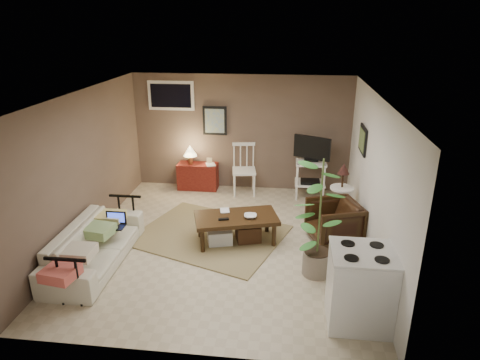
# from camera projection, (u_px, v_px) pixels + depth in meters

# --- Properties ---
(floor) EXTENTS (5.00, 5.00, 0.00)m
(floor) POSITION_uv_depth(u_px,v_px,m) (224.00, 242.00, 6.99)
(floor) COLOR #C1B293
(floor) RESTS_ON ground
(art_back) EXTENTS (0.50, 0.03, 0.60)m
(art_back) POSITION_uv_depth(u_px,v_px,m) (215.00, 121.00, 8.83)
(art_back) COLOR black
(art_right) EXTENTS (0.03, 0.60, 0.45)m
(art_right) POSITION_uv_depth(u_px,v_px,m) (363.00, 140.00, 7.18)
(art_right) COLOR black
(window) EXTENTS (0.96, 0.03, 0.60)m
(window) POSITION_uv_depth(u_px,v_px,m) (171.00, 96.00, 8.75)
(window) COLOR white
(rug) EXTENTS (2.81, 2.54, 0.02)m
(rug) POSITION_uv_depth(u_px,v_px,m) (209.00, 235.00, 7.21)
(rug) COLOR #8C7A51
(rug) RESTS_ON floor
(coffee_table) EXTENTS (1.45, 1.02, 0.50)m
(coffee_table) POSITION_uv_depth(u_px,v_px,m) (236.00, 227.00, 6.91)
(coffee_table) COLOR #311D0D
(coffee_table) RESTS_ON floor
(sofa) EXTENTS (0.60, 2.05, 0.80)m
(sofa) POSITION_uv_depth(u_px,v_px,m) (94.00, 239.00, 6.27)
(sofa) COLOR beige
(sofa) RESTS_ON floor
(sofa_pillows) EXTENTS (0.39, 1.95, 0.14)m
(sofa_pillows) POSITION_uv_depth(u_px,v_px,m) (89.00, 242.00, 6.01)
(sofa_pillows) COLOR beige
(sofa_pillows) RESTS_ON sofa
(sofa_end_rails) EXTENTS (0.55, 2.05, 0.69)m
(sofa_end_rails) POSITION_uv_depth(u_px,v_px,m) (102.00, 243.00, 6.28)
(sofa_end_rails) COLOR black
(sofa_end_rails) RESTS_ON floor
(laptop) EXTENTS (0.32, 0.23, 0.21)m
(laptop) POSITION_uv_depth(u_px,v_px,m) (115.00, 222.00, 6.53)
(laptop) COLOR black
(laptop) RESTS_ON sofa
(red_console) EXTENTS (0.84, 0.37, 0.97)m
(red_console) POSITION_uv_depth(u_px,v_px,m) (197.00, 174.00, 9.09)
(red_console) COLOR maroon
(red_console) RESTS_ON floor
(spindle_chair) EXTENTS (0.53, 0.53, 1.04)m
(spindle_chair) POSITION_uv_depth(u_px,v_px,m) (244.00, 171.00, 8.81)
(spindle_chair) COLOR white
(spindle_chair) RESTS_ON floor
(tv_stand) EXTENTS (0.71, 0.49, 1.28)m
(tv_stand) POSITION_uv_depth(u_px,v_px,m) (311.00, 166.00, 8.54)
(tv_stand) COLOR white
(tv_stand) RESTS_ON floor
(side_table) EXTENTS (0.41, 0.41, 1.10)m
(side_table) POSITION_uv_depth(u_px,v_px,m) (342.00, 186.00, 7.47)
(side_table) COLOR white
(side_table) RESTS_ON floor
(armchair) EXTENTS (0.90, 0.93, 0.77)m
(armchair) POSITION_uv_depth(u_px,v_px,m) (334.00, 221.00, 6.88)
(armchair) COLOR black
(armchair) RESTS_ON floor
(potted_plant) EXTENTS (0.44, 0.44, 1.76)m
(potted_plant) POSITION_uv_depth(u_px,v_px,m) (320.00, 215.00, 5.81)
(potted_plant) COLOR gray
(potted_plant) RESTS_ON floor
(stove) EXTENTS (0.74, 0.69, 0.97)m
(stove) POSITION_uv_depth(u_px,v_px,m) (360.00, 287.00, 5.01)
(stove) COLOR white
(stove) RESTS_ON floor
(bowl) EXTENTS (0.20, 0.06, 0.20)m
(bowl) POSITION_uv_depth(u_px,v_px,m) (250.00, 212.00, 6.75)
(bowl) COLOR #311D0D
(bowl) RESTS_ON coffee_table
(book_table) EXTENTS (0.15, 0.05, 0.20)m
(book_table) POSITION_uv_depth(u_px,v_px,m) (220.00, 206.00, 6.98)
(book_table) COLOR #311D0D
(book_table) RESTS_ON coffee_table
(book_console) EXTENTS (0.18, 0.08, 0.25)m
(book_console) POSITION_uv_depth(u_px,v_px,m) (206.00, 160.00, 8.87)
(book_console) COLOR #311D0D
(book_console) RESTS_ON red_console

